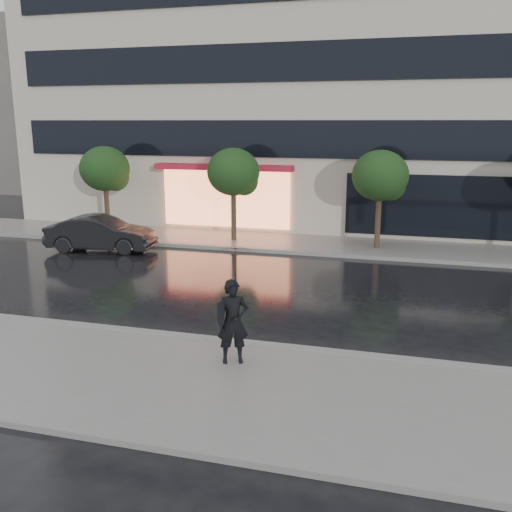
% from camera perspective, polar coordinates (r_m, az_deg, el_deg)
% --- Properties ---
extents(ground, '(120.00, 120.00, 0.00)m').
position_cam_1_polar(ground, '(14.38, -3.01, -7.27)').
color(ground, black).
rests_on(ground, ground).
extents(sidewalk_near, '(60.00, 4.50, 0.12)m').
position_cam_1_polar(sidewalk_near, '(11.57, -8.26, -12.40)').
color(sidewalk_near, slate).
rests_on(sidewalk_near, ground).
extents(sidewalk_far, '(60.00, 3.50, 0.12)m').
position_cam_1_polar(sidewalk_far, '(23.93, 4.82, 1.24)').
color(sidewalk_far, slate).
rests_on(sidewalk_far, ground).
extents(curb_near, '(60.00, 0.25, 0.14)m').
position_cam_1_polar(curb_near, '(13.48, -4.38, -8.43)').
color(curb_near, gray).
rests_on(curb_near, ground).
extents(curb_far, '(60.00, 0.25, 0.14)m').
position_cam_1_polar(curb_far, '(22.25, 3.97, 0.35)').
color(curb_far, gray).
rests_on(curb_far, ground).
extents(office_building, '(30.00, 12.76, 18.00)m').
position_cam_1_polar(office_building, '(31.27, 8.02, 20.47)').
color(office_building, '#BCB29F').
rests_on(office_building, ground).
extents(tree_far_west, '(2.20, 2.20, 3.99)m').
position_cam_1_polar(tree_far_west, '(26.45, -14.74, 8.28)').
color(tree_far_west, '#33261C').
rests_on(tree_far_west, ground).
extents(tree_mid_west, '(2.20, 2.20, 3.99)m').
position_cam_1_polar(tree_mid_west, '(24.00, -2.12, 8.23)').
color(tree_mid_west, '#33261C').
rests_on(tree_mid_west, ground).
extents(tree_mid_east, '(2.20, 2.20, 3.99)m').
position_cam_1_polar(tree_mid_east, '(22.91, 12.46, 7.68)').
color(tree_mid_east, '#33261C').
rests_on(tree_mid_east, ground).
extents(parked_car, '(4.41, 2.02, 1.40)m').
position_cam_1_polar(parked_car, '(23.49, -15.24, 2.18)').
color(parked_car, black).
rests_on(parked_car, ground).
extents(pedestrian_with_umbrella, '(1.28, 1.29, 2.50)m').
position_cam_1_polar(pedestrian_with_umbrella, '(11.66, -2.17, -3.20)').
color(pedestrian_with_umbrella, black).
rests_on(pedestrian_with_umbrella, sidewalk_near).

